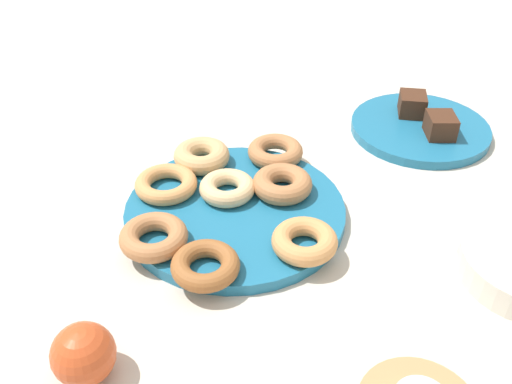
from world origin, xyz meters
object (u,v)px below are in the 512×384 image
(donut_plate, at_px, (235,211))
(cake_plate, at_px, (420,128))
(donut_1, at_px, (203,265))
(donut_3, at_px, (305,241))
(donut_2, at_px, (227,188))
(donut_6, at_px, (275,152))
(brownie_near, at_px, (412,104))
(donut_0, at_px, (282,184))
(donut_5, at_px, (154,237))
(donut_7, at_px, (202,156))
(brownie_far, at_px, (441,125))
(donut_4, at_px, (166,184))
(apple, at_px, (83,354))

(donut_plate, height_order, cake_plate, donut_plate)
(donut_plate, xyz_separation_m, donut_1, (0.13, -0.00, 0.02))
(donut_3, bearing_deg, donut_1, -57.99)
(donut_2, bearing_deg, donut_6, 156.87)
(brownie_near, bearing_deg, donut_1, -26.78)
(donut_0, relative_size, donut_5, 0.98)
(donut_1, bearing_deg, brownie_near, 153.22)
(donut_0, xyz_separation_m, donut_6, (-0.08, -0.03, -0.00))
(donut_3, height_order, donut_7, donut_7)
(donut_1, xyz_separation_m, donut_5, (-0.03, -0.08, 0.00))
(donut_7, distance_m, brownie_far, 0.40)
(donut_1, bearing_deg, donut_3, 122.01)
(donut_1, relative_size, cake_plate, 0.36)
(donut_1, distance_m, donut_7, 0.24)
(donut_0, xyz_separation_m, donut_3, (0.11, 0.05, -0.00))
(donut_2, bearing_deg, donut_4, -83.04)
(donut_2, distance_m, brownie_far, 0.38)
(donut_0, height_order, donut_4, donut_0)
(donut_3, relative_size, brownie_far, 1.65)
(donut_2, height_order, apple, apple)
(donut_4, relative_size, brownie_far, 1.76)
(donut_3, xyz_separation_m, cake_plate, (-0.36, 0.14, -0.02))
(donut_2, height_order, donut_7, donut_7)
(donut_4, xyz_separation_m, donut_6, (-0.12, 0.13, 0.00))
(cake_plate, bearing_deg, donut_4, -51.33)
(donut_2, relative_size, donut_4, 0.89)
(donut_0, bearing_deg, donut_4, -77.60)
(donut_0, distance_m, donut_2, 0.08)
(donut_7, bearing_deg, donut_3, 50.37)
(donut_3, height_order, cake_plate, donut_3)
(donut_7, bearing_deg, donut_1, 18.33)
(donut_6, xyz_separation_m, apple, (0.42, -0.11, 0.00))
(donut_0, bearing_deg, donut_plate, -49.62)
(donut_1, bearing_deg, apple, -25.86)
(donut_0, distance_m, cake_plate, 0.31)
(donut_0, distance_m, brownie_far, 0.31)
(donut_1, height_order, donut_2, donut_2)
(donut_0, bearing_deg, brownie_near, 148.38)
(donut_4, xyz_separation_m, donut_5, (0.11, 0.03, 0.00))
(donut_3, xyz_separation_m, apple, (0.23, -0.19, 0.00))
(donut_2, relative_size, cake_plate, 0.34)
(donut_3, relative_size, brownie_near, 1.65)
(brownie_near, bearing_deg, donut_4, -46.57)
(brownie_near, distance_m, brownie_far, 0.08)
(apple, bearing_deg, donut_1, 154.14)
(donut_4, distance_m, donut_5, 0.12)
(donut_plate, relative_size, donut_7, 3.60)
(donut_0, xyz_separation_m, donut_2, (0.03, -0.07, -0.00))
(donut_2, bearing_deg, donut_3, 55.41)
(donut_1, xyz_separation_m, donut_2, (-0.16, -0.01, 0.00))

